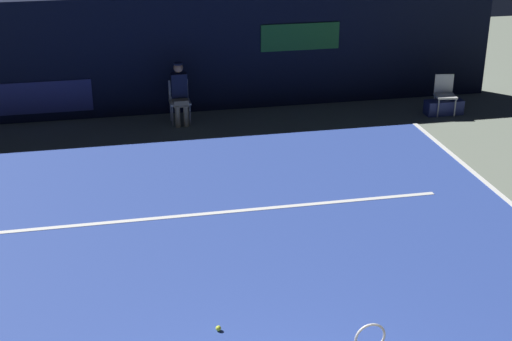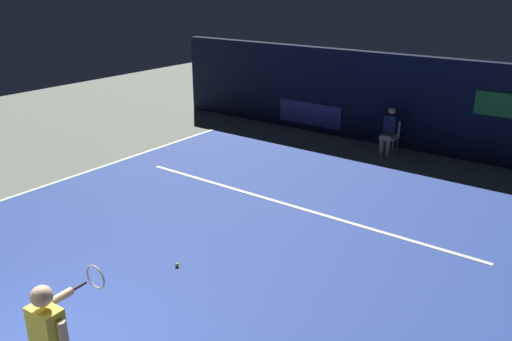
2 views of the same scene
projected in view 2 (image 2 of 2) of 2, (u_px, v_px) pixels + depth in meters
ground_plane at (236, 239)px, 9.60m from camera, size 30.94×30.94×0.00m
court_surface at (236, 239)px, 9.60m from camera, size 10.46×10.57×0.01m
line_sideline_right at (68, 178)px, 12.49m from camera, size 0.10×10.57×0.01m
line_service at (290, 205)px, 10.99m from camera, size 8.16×0.10×0.01m
back_wall at (395, 101)px, 14.59m from camera, size 15.33×0.33×2.60m
line_judge_on_chair at (390, 130)px, 14.03m from camera, size 0.45×0.53×1.32m
tennis_ball at (177, 265)px, 8.65m from camera, size 0.07×0.07×0.07m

